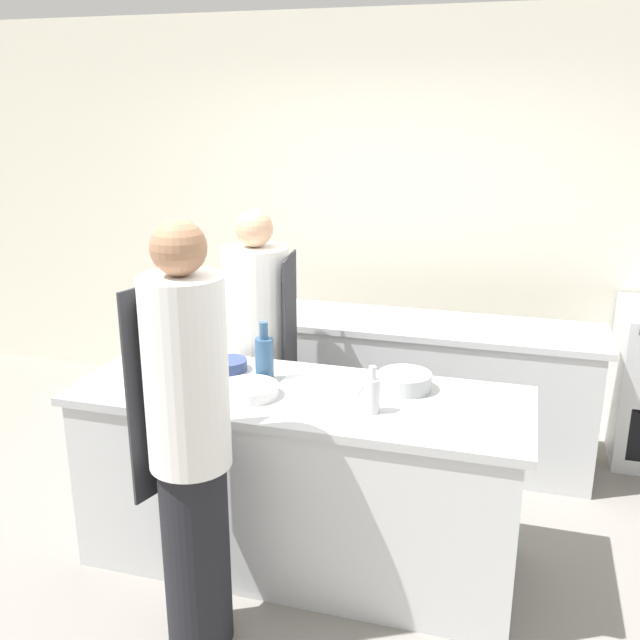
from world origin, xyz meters
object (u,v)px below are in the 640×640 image
at_px(bottle_wine, 264,358).
at_px(bowl_prep_small, 229,365).
at_px(bottle_vinegar, 372,394).
at_px(bowl_mixing_large, 250,390).
at_px(bottle_olive_oil, 170,349).
at_px(cup, 194,380).
at_px(bowl_ceramic_blue, 405,381).
at_px(chef_at_prep_near, 189,444).
at_px(chef_at_stove, 258,354).

height_order(bottle_wine, bowl_prep_small, bottle_wine).
bearing_deg(bottle_wine, bottle_vinegar, -20.34).
height_order(bottle_wine, bowl_mixing_large, bottle_wine).
bearing_deg(bottle_olive_oil, cup, -44.84).
relative_size(bottle_olive_oil, bowl_prep_small, 1.15).
height_order(bowl_ceramic_blue, cup, cup).
height_order(bottle_olive_oil, bowl_ceramic_blue, bottle_olive_oil).
height_order(chef_at_prep_near, cup, chef_at_prep_near).
relative_size(bottle_wine, bowl_ceramic_blue, 1.18).
xyz_separation_m(chef_at_stove, bottle_vinegar, (0.82, -0.76, 0.16)).
distance_m(chef_at_prep_near, bottle_vinegar, 0.81).
bearing_deg(bowl_ceramic_blue, bottle_olive_oil, -179.30).
height_order(chef_at_stove, bottle_vinegar, chef_at_stove).
relative_size(bowl_mixing_large, bowl_ceramic_blue, 1.06).
xyz_separation_m(bowl_mixing_large, bowl_ceramic_blue, (0.67, 0.28, 0.01)).
xyz_separation_m(chef_at_stove, cup, (-0.04, -0.74, 0.12)).
relative_size(chef_at_stove, bottle_vinegar, 7.69).
height_order(chef_at_prep_near, bowl_ceramic_blue, chef_at_prep_near).
bearing_deg(chef_at_stove, cup, -10.92).
relative_size(bottle_vinegar, bowl_ceramic_blue, 0.85).
bearing_deg(bottle_vinegar, bottle_olive_oil, 165.86).
bearing_deg(bowl_prep_small, bottle_vinegar, -20.16).
height_order(bottle_vinegar, bowl_mixing_large, bottle_vinegar).
bearing_deg(bowl_mixing_large, bottle_wine, 89.83).
bearing_deg(bowl_ceramic_blue, cup, -163.79).
bearing_deg(bottle_vinegar, cup, 178.62).
xyz_separation_m(bottle_vinegar, bowl_ceramic_blue, (0.09, 0.30, -0.04)).
bearing_deg(bottle_wine, bowl_prep_small, 160.31).
relative_size(bowl_prep_small, bowl_ceramic_blue, 0.72).
bearing_deg(cup, chef_at_stove, 87.27).
height_order(bottle_olive_oil, cup, bottle_olive_oil).
xyz_separation_m(bowl_ceramic_blue, cup, (-0.95, -0.28, 0.00)).
bearing_deg(bowl_ceramic_blue, chef_at_prep_near, -130.60).
relative_size(chef_at_prep_near, bowl_ceramic_blue, 7.12).
height_order(chef_at_stove, cup, chef_at_stove).
height_order(chef_at_stove, bowl_mixing_large, chef_at_stove).
height_order(chef_at_prep_near, bowl_prep_small, chef_at_prep_near).
xyz_separation_m(chef_at_prep_near, bottle_olive_oil, (-0.51, 0.81, 0.07)).
distance_m(bottle_olive_oil, bottle_wine, 0.55).
height_order(chef_at_prep_near, chef_at_stove, chef_at_prep_near).
bearing_deg(bottle_wine, bottle_olive_oil, 172.83).
distance_m(chef_at_stove, bowl_mixing_large, 0.79).
relative_size(chef_at_stove, bowl_ceramic_blue, 6.51).
relative_size(bowl_mixing_large, bowl_prep_small, 1.46).
distance_m(bowl_prep_small, cup, 0.28).
distance_m(chef_at_prep_near, bowl_mixing_large, 0.55).
bearing_deg(bowl_prep_small, cup, -102.09).
height_order(bowl_prep_small, cup, cup).
bearing_deg(bowl_ceramic_blue, bottle_wine, -172.92).
xyz_separation_m(bottle_olive_oil, bottle_wine, (0.54, -0.07, 0.03)).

